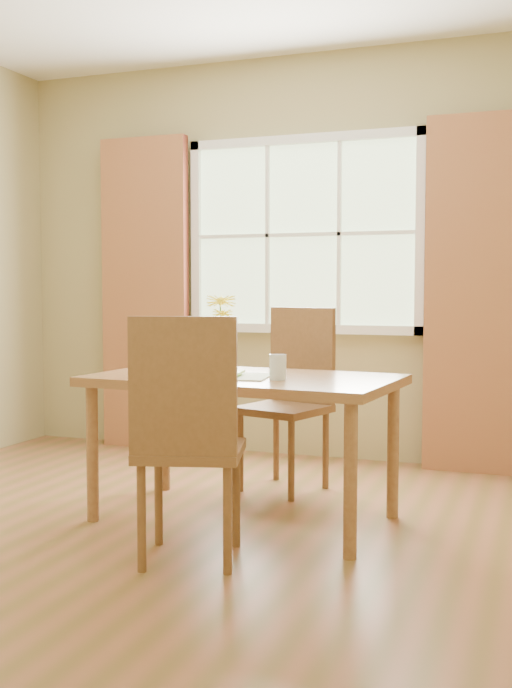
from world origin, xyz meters
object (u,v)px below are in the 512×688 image
object	(u,v)px
dining_table	(244,391)
flower_vase	(221,325)
water_glass	(278,368)
chair_near	(187,430)
chair_far	(292,389)
croissant_sandwich	(211,362)

from	to	relation	value
dining_table	flower_vase	bearing A→B (deg)	136.83
dining_table	water_glass	xyz separation A→B (m)	(0.21, -0.11, 0.13)
chair_near	chair_far	world-z (taller)	chair_near
chair_near	water_glass	size ratio (longest dim) A/B	8.67
chair_near	flower_vase	size ratio (longest dim) A/B	2.63
dining_table	flower_vase	size ratio (longest dim) A/B	3.89
flower_vase	croissant_sandwich	bearing A→B (deg)	-75.12
dining_table	chair_far	size ratio (longest dim) A/B	1.48
dining_table	chair_near	size ratio (longest dim) A/B	1.48
dining_table	croissant_sandwich	world-z (taller)	croissant_sandwich
croissant_sandwich	water_glass	world-z (taller)	croissant_sandwich
water_glass	flower_vase	size ratio (longest dim) A/B	0.30
flower_vase	chair_far	bearing A→B (deg)	61.88
dining_table	chair_near	world-z (taller)	chair_near
croissant_sandwich	flower_vase	bearing A→B (deg)	87.91
water_glass	chair_near	bearing A→B (deg)	-107.56
chair_far	chair_near	bearing A→B (deg)	-73.35
chair_near	croissant_sandwich	distance (m)	0.65
chair_far	flower_vase	xyz separation A→B (m)	(-0.25, -0.46, 0.39)
chair_far	flower_vase	size ratio (longest dim) A/B	2.63
water_glass	dining_table	bearing A→B (deg)	152.70
chair_far	flower_vase	bearing A→B (deg)	-101.42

